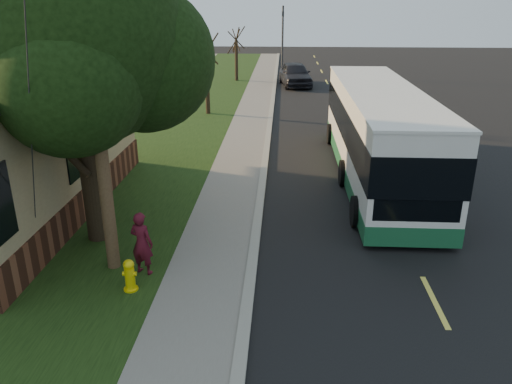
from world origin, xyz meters
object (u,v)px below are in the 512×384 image
(transit_bus, at_px, (378,131))
(skateboarder, at_px, (142,243))
(fire_hydrant, at_px, (130,275))
(dumpster, at_px, (27,166))
(leafy_tree, at_px, (78,39))
(bare_tree_near, at_px, (207,75))
(traffic_signal, at_px, (283,36))
(bare_tree_far, at_px, (236,55))
(utility_pole, at_px, (91,73))
(distant_car, at_px, (295,74))

(transit_bus, distance_m, skateboarder, 9.83)
(fire_hydrant, bearing_deg, dumpster, 130.36)
(skateboarder, bearing_deg, leafy_tree, -31.09)
(bare_tree_near, xyz_separation_m, traffic_signal, (4.00, 16.00, 1.01))
(fire_hydrant, bearing_deg, skateboarder, 82.35)
(bare_tree_far, xyz_separation_m, transit_bus, (7.02, -21.96, -0.30))
(skateboarder, xyz_separation_m, dumpster, (-5.45, 5.55, -0.07))
(fire_hydrant, bearing_deg, bare_tree_far, 90.76)
(leafy_tree, xyz_separation_m, transit_bus, (8.19, 5.39, -3.46))
(leafy_tree, bearing_deg, utility_pole, -62.40)
(traffic_signal, relative_size, distant_car, 1.11)
(bare_tree_near, relative_size, traffic_signal, 0.78)
(fire_hydrant, xyz_separation_m, traffic_signal, (3.10, 34.00, 2.73))
(leafy_tree, height_order, bare_tree_near, leafy_tree)
(transit_bus, bearing_deg, bare_tree_far, 107.74)
(skateboarder, bearing_deg, bare_tree_far, -71.38)
(utility_pole, height_order, bare_tree_near, utility_pole)
(bare_tree_near, distance_m, transit_bus, 12.49)
(bare_tree_far, distance_m, transit_bus, 23.06)
(bare_tree_near, relative_size, transit_bus, 0.36)
(utility_pole, bearing_deg, bare_tree_near, 90.66)
(utility_pole, distance_m, distant_car, 27.82)
(bare_tree_far, distance_m, skateboarder, 29.28)
(fire_hydrant, relative_size, skateboarder, 0.48)
(skateboarder, bearing_deg, transit_bus, -114.17)
(bare_tree_near, distance_m, bare_tree_far, 12.01)
(skateboarder, distance_m, dumpster, 7.77)
(dumpster, bearing_deg, leafy_tree, -43.98)
(fire_hydrant, xyz_separation_m, utility_pole, (-0.71, 0.99, 4.20))
(utility_pole, distance_m, bare_tree_far, 29.13)
(utility_pole, bearing_deg, distant_car, 79.96)
(leafy_tree, bearing_deg, bare_tree_far, 87.55)
(dumpster, bearing_deg, transit_bus, 8.31)
(leafy_tree, distance_m, distant_car, 26.46)
(skateboarder, relative_size, distant_car, 0.31)
(dumpster, bearing_deg, bare_tree_near, 69.20)
(skateboarder, bearing_deg, traffic_signal, -77.52)
(traffic_signal, bearing_deg, utility_pole, -96.58)
(fire_hydrant, relative_size, transit_bus, 0.06)
(bare_tree_far, bearing_deg, transit_bus, -72.26)
(transit_bus, height_order, skateboarder, transit_bus)
(transit_bus, distance_m, distant_car, 20.26)
(leafy_tree, bearing_deg, transit_bus, 33.34)
(transit_bus, bearing_deg, leafy_tree, -146.66)
(dumpster, bearing_deg, skateboarder, -45.52)
(utility_pole, distance_m, leafy_tree, 1.94)
(leafy_tree, xyz_separation_m, skateboarder, (1.67, -1.90, -4.33))
(bare_tree_near, height_order, skateboarder, bare_tree_near)
(bare_tree_far, bearing_deg, utility_pole, -90.60)
(bare_tree_far, height_order, transit_bus, bare_tree_far)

